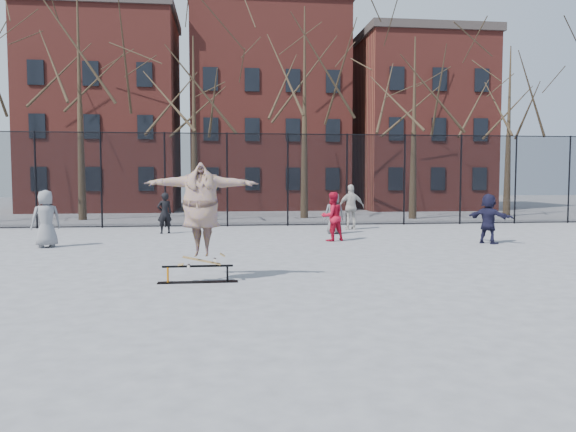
{
  "coord_description": "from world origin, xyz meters",
  "views": [
    {
      "loc": [
        -1.63,
        -11.05,
        2.12
      ],
      "look_at": [
        -0.15,
        1.5,
        1.24
      ],
      "focal_mm": 35.0,
      "sensor_mm": 36.0,
      "label": 1
    }
  ],
  "objects": [
    {
      "name": "tree_row",
      "position": [
        -0.25,
        17.15,
        7.36
      ],
      "size": [
        33.66,
        7.46,
        10.67
      ],
      "color": "black",
      "rests_on": "ground"
    },
    {
      "name": "skate_rail",
      "position": [
        -2.13,
        0.26,
        0.14
      ],
      "size": [
        1.6,
        0.25,
        0.35
      ],
      "color": "black",
      "rests_on": "ground"
    },
    {
      "name": "bystander_white",
      "position": [
        3.55,
        11.05,
        0.91
      ],
      "size": [
        1.09,
        0.5,
        1.82
      ],
      "primitive_type": "imported",
      "rotation": [
        0.0,
        0.0,
        3.2
      ],
      "color": "#BBB5AD",
      "rests_on": "ground"
    },
    {
      "name": "skater",
      "position": [
        -2.05,
        0.26,
        1.39
      ],
      "size": [
        2.37,
        0.88,
        1.88
      ],
      "primitive_type": "imported",
      "rotation": [
        0.0,
        0.0,
        -0.11
      ],
      "color": "#63388D",
      "rests_on": "skateboard"
    },
    {
      "name": "bystander_navy",
      "position": [
        6.79,
        5.85,
        0.8
      ],
      "size": [
        1.26,
        1.47,
        1.6
      ],
      "primitive_type": "imported",
      "rotation": [
        0.0,
        0.0,
        2.21
      ],
      "color": "#1A1933",
      "rests_on": "ground"
    },
    {
      "name": "skateboard",
      "position": [
        -2.05,
        0.26,
        0.4
      ],
      "size": [
        0.83,
        0.2,
        0.1
      ],
      "primitive_type": null,
      "color": "olive",
      "rests_on": "skate_rail"
    },
    {
      "name": "bystander_red",
      "position": [
        1.99,
        7.14,
        0.81
      ],
      "size": [
        0.96,
        0.86,
        1.63
      ],
      "primitive_type": "imported",
      "rotation": [
        0.0,
        0.0,
        3.51
      ],
      "color": "#B51029",
      "rests_on": "ground"
    },
    {
      "name": "rowhouses",
      "position": [
        0.72,
        26.0,
        6.06
      ],
      "size": [
        29.0,
        7.0,
        13.0
      ],
      "color": "maroon",
      "rests_on": "ground"
    },
    {
      "name": "bystander_extra",
      "position": [
        2.52,
        9.43,
        0.77
      ],
      "size": [
        0.79,
        0.55,
        1.54
      ],
      "primitive_type": "imported",
      "rotation": [
        0.0,
        0.0,
        3.23
      ],
      "color": "#5C5B60",
      "rests_on": "ground"
    },
    {
      "name": "bystander_grey",
      "position": [
        -6.89,
        6.48,
        0.87
      ],
      "size": [
        1.01,
        0.9,
        1.74
      ],
      "primitive_type": "imported",
      "rotation": [
        0.0,
        0.0,
        3.66
      ],
      "color": "slate",
      "rests_on": "ground"
    },
    {
      "name": "fence",
      "position": [
        -0.01,
        13.0,
        2.05
      ],
      "size": [
        34.03,
        0.07,
        4.0
      ],
      "color": "black",
      "rests_on": "ground"
    },
    {
      "name": "ground",
      "position": [
        0.0,
        0.0,
        0.0
      ],
      "size": [
        100.0,
        100.0,
        0.0
      ],
      "primitive_type": "plane",
      "color": "slate"
    },
    {
      "name": "bystander_black",
      "position": [
        -3.77,
        10.29,
        0.77
      ],
      "size": [
        0.66,
        0.55,
        1.53
      ],
      "primitive_type": "imported",
      "rotation": [
        0.0,
        0.0,
        3.52
      ],
      "color": "black",
      "rests_on": "ground"
    }
  ]
}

